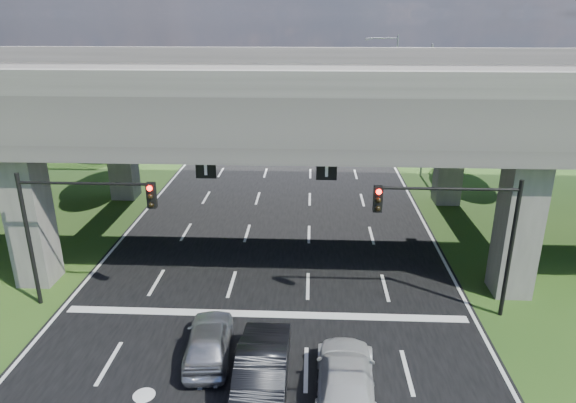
# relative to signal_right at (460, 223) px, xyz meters

# --- Properties ---
(ground) EXTENTS (160.00, 160.00, 0.00)m
(ground) POSITION_rel_signal_right_xyz_m (-7.82, -3.94, -4.19)
(ground) COLOR #1E3E14
(ground) RESTS_ON ground
(road) EXTENTS (18.00, 120.00, 0.03)m
(road) POSITION_rel_signal_right_xyz_m (-7.82, 6.06, -4.17)
(road) COLOR black
(road) RESTS_ON ground
(overpass) EXTENTS (80.00, 15.00, 10.00)m
(overpass) POSITION_rel_signal_right_xyz_m (-7.82, 8.06, 3.73)
(overpass) COLOR #33302E
(overpass) RESTS_ON ground
(warehouse) EXTENTS (20.00, 10.00, 4.00)m
(warehouse) POSITION_rel_signal_right_xyz_m (-33.82, 31.06, -2.19)
(warehouse) COLOR #9E9E99
(warehouse) RESTS_ON ground
(signal_right) EXTENTS (5.76, 0.54, 6.00)m
(signal_right) POSITION_rel_signal_right_xyz_m (0.00, 0.00, 0.00)
(signal_right) COLOR black
(signal_right) RESTS_ON ground
(signal_left) EXTENTS (5.76, 0.54, 6.00)m
(signal_left) POSITION_rel_signal_right_xyz_m (-15.65, 0.00, 0.00)
(signal_left) COLOR black
(signal_left) RESTS_ON ground
(streetlight_far) EXTENTS (3.38, 0.25, 10.00)m
(streetlight_far) POSITION_rel_signal_right_xyz_m (2.27, 20.06, 1.66)
(streetlight_far) COLOR gray
(streetlight_far) RESTS_ON ground
(streetlight_beyond) EXTENTS (3.38, 0.25, 10.00)m
(streetlight_beyond) POSITION_rel_signal_right_xyz_m (2.27, 36.06, 1.66)
(streetlight_beyond) COLOR gray
(streetlight_beyond) RESTS_ON ground
(tree_left_near) EXTENTS (4.50, 4.50, 7.80)m
(tree_left_near) POSITION_rel_signal_right_xyz_m (-21.78, 22.06, 0.63)
(tree_left_near) COLOR black
(tree_left_near) RESTS_ON ground
(tree_left_mid) EXTENTS (3.91, 3.90, 6.76)m
(tree_left_mid) POSITION_rel_signal_right_xyz_m (-24.78, 30.06, -0.01)
(tree_left_mid) COLOR black
(tree_left_mid) RESTS_ON ground
(tree_left_far) EXTENTS (4.80, 4.80, 8.32)m
(tree_left_far) POSITION_rel_signal_right_xyz_m (-20.78, 38.06, 0.95)
(tree_left_far) COLOR black
(tree_left_far) RESTS_ON ground
(tree_right_near) EXTENTS (4.20, 4.20, 7.28)m
(tree_right_near) POSITION_rel_signal_right_xyz_m (5.22, 24.06, 0.31)
(tree_right_near) COLOR black
(tree_right_near) RESTS_ON ground
(tree_right_mid) EXTENTS (3.91, 3.90, 6.76)m
(tree_right_mid) POSITION_rel_signal_right_xyz_m (8.22, 32.06, -0.01)
(tree_right_mid) COLOR black
(tree_right_mid) RESTS_ON ground
(tree_right_far) EXTENTS (4.50, 4.50, 7.80)m
(tree_right_far) POSITION_rel_signal_right_xyz_m (4.22, 40.06, 0.63)
(tree_right_far) COLOR black
(tree_right_far) RESTS_ON ground
(car_silver) EXTENTS (2.00, 4.24, 1.40)m
(car_silver) POSITION_rel_signal_right_xyz_m (-9.62, -3.36, -3.46)
(car_silver) COLOR #B8B9C0
(car_silver) RESTS_ON road
(car_dark) EXTENTS (1.72, 4.87, 1.60)m
(car_dark) POSITION_rel_signal_right_xyz_m (-7.49, -4.71, -3.36)
(car_dark) COLOR black
(car_dark) RESTS_ON road
(car_white) EXTENTS (2.17, 4.89, 1.40)m
(car_white) POSITION_rel_signal_right_xyz_m (-4.71, -5.18, -3.46)
(car_white) COLOR #B6B6B6
(car_white) RESTS_ON road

